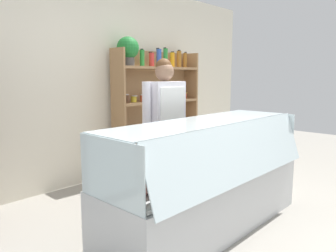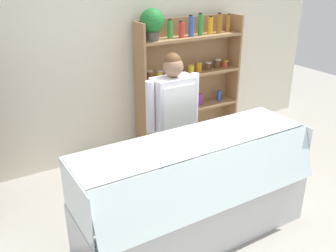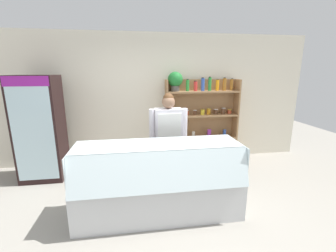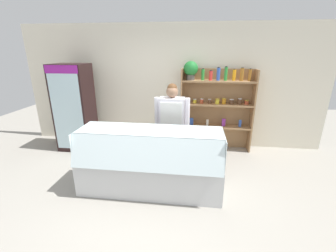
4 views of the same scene
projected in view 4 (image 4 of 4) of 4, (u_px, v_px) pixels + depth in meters
ground_plane at (154, 194)px, 3.53m from camera, size 12.00×12.00×0.00m
back_wall at (170, 87)px, 5.11m from camera, size 6.80×0.10×2.70m
drinks_fridge at (75, 108)px, 4.93m from camera, size 0.73×0.61×1.88m
shelving_unit at (212, 100)px, 4.85m from camera, size 1.55×0.30×1.93m
deli_display_case at (150, 172)px, 3.57m from camera, size 2.21×0.78×1.01m
shop_clerk at (172, 120)px, 4.06m from camera, size 0.64×0.25×1.60m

